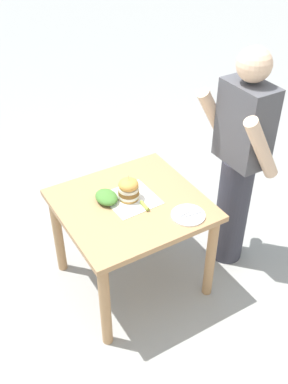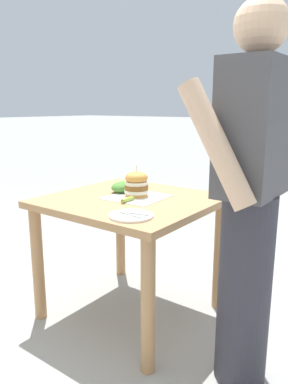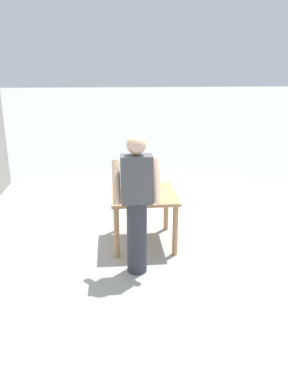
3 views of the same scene
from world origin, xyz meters
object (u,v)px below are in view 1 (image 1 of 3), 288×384
Objects in this scene: diner_across_table at (239,162)px; patio_table at (131,217)px; sandwich at (129,189)px; side_salad at (107,197)px; side_plate_with_forks at (188,215)px; pickle_spear at (145,206)px.

patio_table is at bearing -100.70° from diner_across_table.
side_salad is (-0.05, -0.14, -0.04)m from sandwich.
side_plate_with_forks is (0.30, 0.25, 0.13)m from patio_table.
patio_table is at bearing -150.82° from pickle_spear.
sandwich reaches higher than side_salad.
side_plate_with_forks is at bearing 38.99° from patio_table.
sandwich reaches higher than pickle_spear.
sandwich is 0.43m from side_plate_with_forks.
patio_table is 0.21m from sandwich.
side_plate_with_forks is 0.55m from side_salad.
pickle_spear is 0.29m from side_plate_with_forks.
side_salad reaches higher than patio_table.
side_salad is at bearing -105.01° from diner_across_table.
pickle_spear reaches higher than side_plate_with_forks.
patio_table is 0.18m from pickle_spear.
diner_across_table is at bearing 74.99° from side_salad.
side_plate_with_forks is 0.13× the size of diner_across_table.
pickle_spear is (0.09, 0.05, 0.14)m from patio_table.
diner_across_table is at bearing 79.30° from patio_table.
side_salad reaches higher than pickle_spear.
pickle_spear is 0.74m from diner_across_table.
diner_across_table is at bearing 106.50° from side_plate_with_forks.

